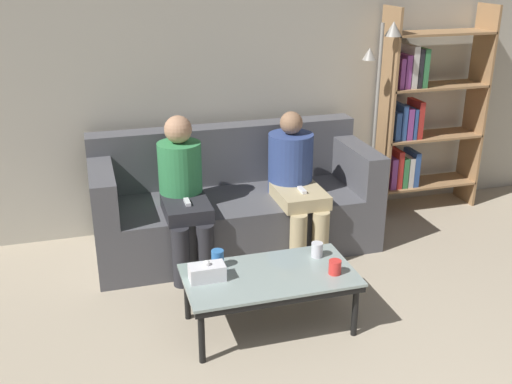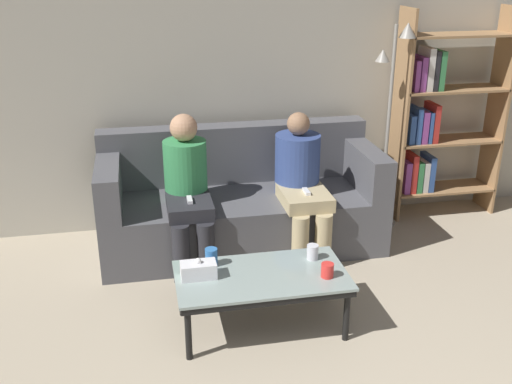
# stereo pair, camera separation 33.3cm
# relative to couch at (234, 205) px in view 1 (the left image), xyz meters

# --- Properties ---
(wall_back) EXTENTS (12.00, 0.06, 2.60)m
(wall_back) POSITION_rel_couch_xyz_m (0.00, 0.51, 0.95)
(wall_back) COLOR #B7B2A3
(wall_back) RESTS_ON ground_plane
(couch) EXTENTS (2.24, 0.88, 0.94)m
(couch) POSITION_rel_couch_xyz_m (0.00, 0.00, 0.00)
(couch) COLOR #515156
(couch) RESTS_ON ground_plane
(coffee_table) EXTENTS (1.08, 0.58, 0.39)m
(coffee_table) POSITION_rel_couch_xyz_m (-0.08, -1.24, 0.00)
(coffee_table) COLOR #8C9E99
(coffee_table) RESTS_ON ground_plane
(cup_near_left) EXTENTS (0.08, 0.08, 0.10)m
(cup_near_left) POSITION_rel_couch_xyz_m (0.29, -1.10, 0.09)
(cup_near_left) COLOR silver
(cup_near_left) RESTS_ON coffee_table
(cup_near_right) EXTENTS (0.08, 0.08, 0.09)m
(cup_near_right) POSITION_rel_couch_xyz_m (0.31, -1.35, 0.09)
(cup_near_right) COLOR red
(cup_near_right) RESTS_ON coffee_table
(cup_far_center) EXTENTS (0.08, 0.08, 0.12)m
(cup_far_center) POSITION_rel_couch_xyz_m (-0.37, -1.06, 0.10)
(cup_far_center) COLOR #3372BF
(cup_far_center) RESTS_ON coffee_table
(tissue_box) EXTENTS (0.22, 0.12, 0.13)m
(tissue_box) POSITION_rel_couch_xyz_m (-0.47, -1.20, 0.09)
(tissue_box) COLOR white
(tissue_box) RESTS_ON coffee_table
(bookshelf) EXTENTS (0.96, 0.32, 1.85)m
(bookshelf) POSITION_rel_couch_xyz_m (1.80, 0.28, 0.54)
(bookshelf) COLOR #9E754C
(bookshelf) RESTS_ON ground_plane
(standing_lamp) EXTENTS (0.31, 0.26, 1.75)m
(standing_lamp) POSITION_rel_couch_xyz_m (1.31, 0.14, 0.73)
(standing_lamp) COLOR gray
(standing_lamp) RESTS_ON ground_plane
(seated_person_left_end) EXTENTS (0.33, 0.68, 1.15)m
(seated_person_left_end) POSITION_rel_couch_xyz_m (-0.44, -0.22, 0.28)
(seated_person_left_end) COLOR #28282D
(seated_person_left_end) RESTS_ON ground_plane
(seated_person_mid_left) EXTENTS (0.36, 0.71, 1.12)m
(seated_person_mid_left) POSITION_rel_couch_xyz_m (0.44, -0.22, 0.27)
(seated_person_mid_left) COLOR tan
(seated_person_mid_left) RESTS_ON ground_plane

